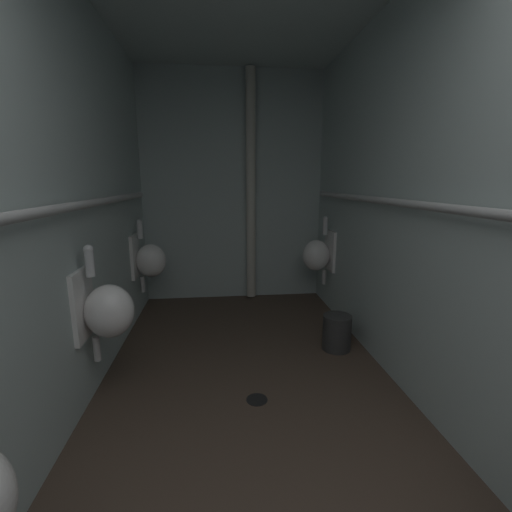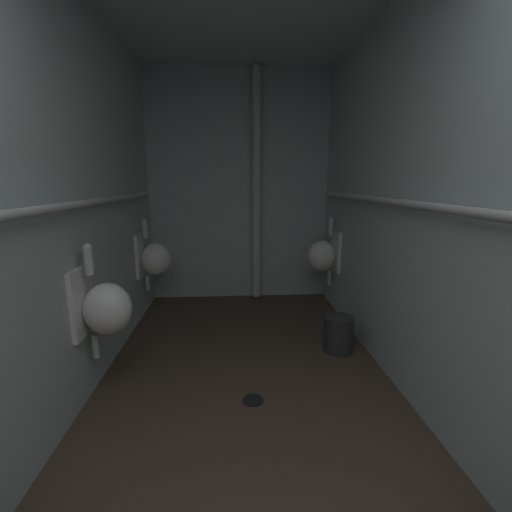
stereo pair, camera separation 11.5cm
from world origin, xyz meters
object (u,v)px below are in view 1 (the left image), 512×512
at_px(urinal_right_mid, 318,254).
at_px(urinal_left_far, 149,260).
at_px(standpipe_back_wall, 251,189).
at_px(floor_drain, 257,399).
at_px(waste_bin, 337,332).
at_px(urinal_left_mid, 106,310).

bearing_deg(urinal_right_mid, urinal_left_far, -177.93).
distance_m(standpipe_back_wall, floor_drain, 2.45).
bearing_deg(waste_bin, urinal_right_mid, 83.94).
relative_size(floor_drain, waste_bin, 0.46).
xyz_separation_m(urinal_left_far, standpipe_back_wall, (1.10, 0.51, 0.70)).
distance_m(urinal_left_far, waste_bin, 1.98).
bearing_deg(waste_bin, standpipe_back_wall, 112.70).
height_order(urinal_left_far, floor_drain, urinal_left_far).
height_order(urinal_left_far, urinal_right_mid, same).
distance_m(urinal_left_mid, urinal_left_far, 1.43).
bearing_deg(urinal_left_far, waste_bin, -28.32).
bearing_deg(standpipe_back_wall, waste_bin, -67.30).
bearing_deg(floor_drain, standpipe_back_wall, 85.46).
xyz_separation_m(urinal_right_mid, floor_drain, (-0.86, -1.62, -0.62)).
bearing_deg(waste_bin, urinal_left_mid, -163.09).
bearing_deg(floor_drain, urinal_left_far, 121.19).
xyz_separation_m(floor_drain, waste_bin, (0.76, 0.64, 0.15)).
distance_m(urinal_left_far, urinal_right_mid, 1.80).
height_order(urinal_right_mid, waste_bin, urinal_right_mid).
bearing_deg(standpipe_back_wall, urinal_left_far, -155.36).
bearing_deg(urinal_right_mid, urinal_left_mid, -140.29).
relative_size(urinal_left_far, waste_bin, 2.50).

